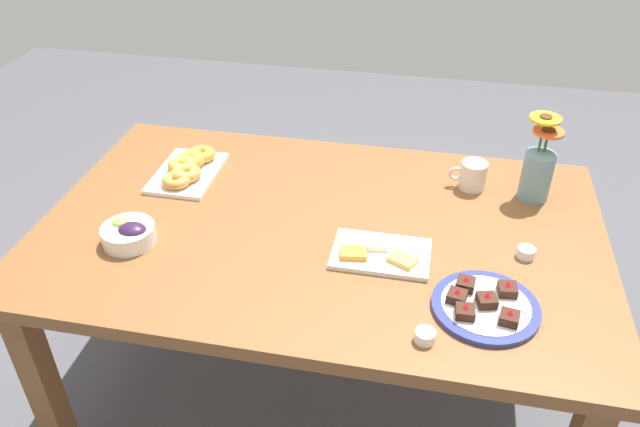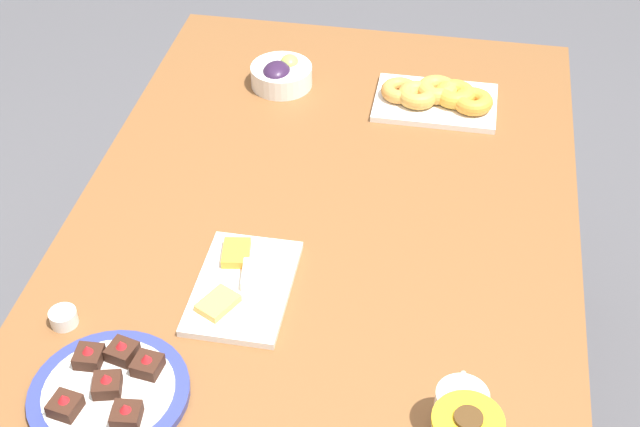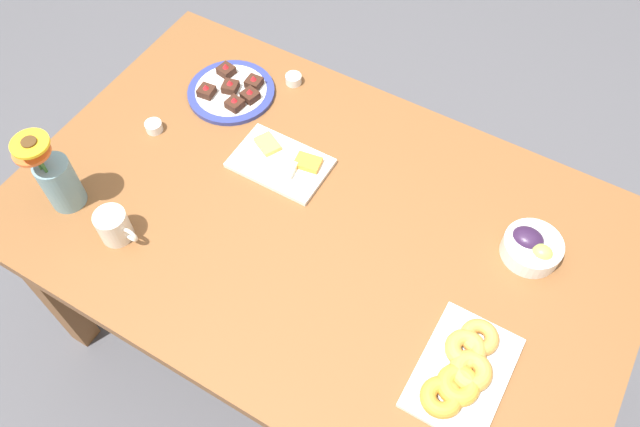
% 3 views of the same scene
% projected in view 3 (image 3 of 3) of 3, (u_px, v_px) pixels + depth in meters
% --- Properties ---
extents(ground_plane, '(6.00, 6.00, 0.00)m').
position_uv_depth(ground_plane, '(320.00, 334.00, 2.22)').
color(ground_plane, '#4C4C51').
extents(dining_table, '(1.60, 1.00, 0.74)m').
position_uv_depth(dining_table, '(320.00, 239.00, 1.68)').
color(dining_table, brown).
rests_on(dining_table, ground_plane).
extents(coffee_mug, '(0.12, 0.08, 0.09)m').
position_uv_depth(coffee_mug, '(114.00, 226.00, 1.55)').
color(coffee_mug, silver).
rests_on(coffee_mug, dining_table).
extents(grape_bowl, '(0.15, 0.15, 0.07)m').
position_uv_depth(grape_bowl, '(532.00, 247.00, 1.53)').
color(grape_bowl, white).
rests_on(grape_bowl, dining_table).
extents(cheese_platter, '(0.26, 0.17, 0.03)m').
position_uv_depth(cheese_platter, '(282.00, 162.00, 1.70)').
color(cheese_platter, white).
rests_on(cheese_platter, dining_table).
extents(croissant_platter, '(0.19, 0.29, 0.05)m').
position_uv_depth(croissant_platter, '(463.00, 370.00, 1.36)').
color(croissant_platter, white).
rests_on(croissant_platter, dining_table).
extents(jam_cup_honey, '(0.05, 0.05, 0.03)m').
position_uv_depth(jam_cup_honey, '(154.00, 126.00, 1.77)').
color(jam_cup_honey, white).
rests_on(jam_cup_honey, dining_table).
extents(jam_cup_berry, '(0.05, 0.05, 0.03)m').
position_uv_depth(jam_cup_berry, '(293.00, 79.00, 1.87)').
color(jam_cup_berry, white).
rests_on(jam_cup_berry, dining_table).
extents(dessert_plate, '(0.26, 0.26, 0.05)m').
position_uv_depth(dessert_plate, '(232.00, 91.00, 1.85)').
color(dessert_plate, navy).
rests_on(dessert_plate, dining_table).
extents(flower_vase, '(0.11, 0.11, 0.26)m').
position_uv_depth(flower_vase, '(57.00, 180.00, 1.57)').
color(flower_vase, '#6B939E').
rests_on(flower_vase, dining_table).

